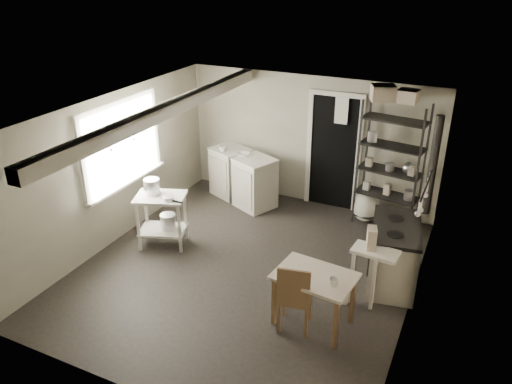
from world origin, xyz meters
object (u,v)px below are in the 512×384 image
at_px(stockpot, 152,187).
at_px(shelf_rack, 389,173).
at_px(base_cabinets, 243,177).
at_px(work_table, 314,297).
at_px(stove, 393,254).
at_px(flour_sack, 365,208).
at_px(prep_table, 162,222).
at_px(chair, 295,293).

bearing_deg(stockpot, shelf_rack, 33.33).
bearing_deg(base_cabinets, work_table, -25.55).
bearing_deg(base_cabinets, stove, -1.55).
relative_size(base_cabinets, flour_sack, 2.67).
bearing_deg(prep_table, work_table, -15.92).
bearing_deg(work_table, stove, 61.81).
bearing_deg(flour_sack, prep_table, -141.46).
xyz_separation_m(base_cabinets, chair, (2.13, -2.86, 0.02)).
distance_m(stockpot, chair, 2.89).
bearing_deg(flour_sack, base_cabinets, -175.95).
bearing_deg(base_cabinets, stockpot, -82.41).
bearing_deg(shelf_rack, flour_sack, -173.60).
relative_size(stockpot, flour_sack, 0.49).
relative_size(prep_table, shelf_rack, 0.40).
bearing_deg(chair, work_table, 27.55).
distance_m(base_cabinets, stove, 3.32).
relative_size(stove, flour_sack, 2.15).
xyz_separation_m(shelf_rack, chair, (-0.43, -3.00, -0.46)).
bearing_deg(chair, flour_sack, 76.93).
bearing_deg(chair, shelf_rack, 70.69).
relative_size(work_table, flour_sack, 1.78).
bearing_deg(shelf_rack, stove, -66.07).
bearing_deg(stockpot, base_cabinets, 73.53).
bearing_deg(work_table, base_cabinets, 130.39).
bearing_deg(stockpot, work_table, -15.69).
height_order(prep_table, shelf_rack, shelf_rack).
bearing_deg(prep_table, stove, 8.45).
relative_size(base_cabinets, chair, 1.49).
bearing_deg(work_table, flour_sack, 91.60).
xyz_separation_m(base_cabinets, flour_sack, (2.23, 0.16, -0.22)).
distance_m(stockpot, stove, 3.62).
relative_size(prep_table, chair, 0.90).
height_order(base_cabinets, shelf_rack, shelf_rack).
bearing_deg(stove, flour_sack, 105.68).
xyz_separation_m(stockpot, flour_sack, (2.79, 2.06, -0.70)).
bearing_deg(chair, stove, 47.52).
bearing_deg(prep_table, base_cabinets, 78.22).
height_order(shelf_rack, work_table, shelf_rack).
bearing_deg(stove, base_cabinets, 144.40).
xyz_separation_m(base_cabinets, shelf_rack, (2.56, 0.15, 0.49)).
relative_size(stockpot, shelf_rack, 0.12).
relative_size(shelf_rack, flour_sack, 4.07).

